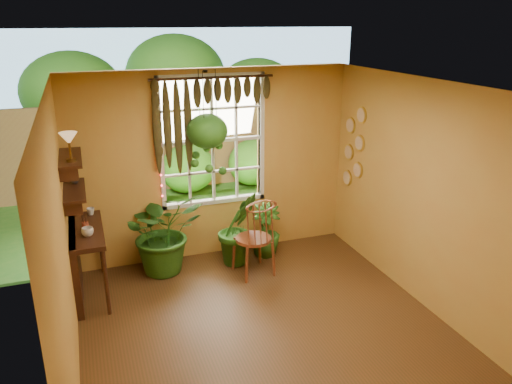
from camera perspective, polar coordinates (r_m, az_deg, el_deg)
floor at (r=5.74m, az=1.62°, el=-16.10°), size 4.50×4.50×0.00m
ceiling at (r=4.73m, az=1.93°, el=11.67°), size 4.50×4.50×0.00m
wall_back at (r=7.11m, az=-4.86°, el=3.05°), size 4.00×0.00×4.00m
wall_left at (r=4.79m, az=-21.27°, el=-6.47°), size 0.00×4.50×4.50m
wall_right at (r=6.06m, az=19.66°, el=-0.92°), size 0.00×4.50×4.50m
window at (r=7.05m, az=-5.00°, el=5.85°), size 1.52×0.10×1.86m
valance_vine at (r=6.80m, az=-5.58°, el=10.30°), size 1.70×0.12×1.10m
string_lights at (r=6.80m, az=-11.04°, el=5.51°), size 0.03×0.03×1.54m
wall_plates at (r=7.39m, az=11.10°, el=5.00°), size 0.04×0.32×1.10m
counter_ledge at (r=6.57m, az=-19.52°, el=-6.88°), size 0.40×1.20×0.90m
shelf_lower at (r=6.26m, az=-20.06°, el=0.15°), size 0.25×0.90×0.04m
shelf_upper at (r=6.15m, az=-20.48°, el=3.68°), size 0.25×0.90×0.04m
backyard at (r=11.58m, az=-9.71°, el=8.81°), size 14.00×10.00×12.00m
windsor_chair at (r=6.79m, az=-0.16°, el=-6.50°), size 0.54×0.57×1.29m
potted_plant_left at (r=6.91m, az=-10.50°, el=-4.44°), size 1.20×1.08×1.18m
potted_plant_mid at (r=7.04m, az=-2.05°, el=-4.16°), size 0.65×0.56×1.06m
potted_plant_right at (r=7.32m, az=1.06°, el=-4.39°), size 0.51×0.51×0.78m
hanging_basket at (r=6.75m, az=-5.59°, el=6.56°), size 0.55×0.55×1.41m
cup_a at (r=6.19m, az=-18.69°, el=-4.34°), size 0.17×0.17×0.11m
cup_b at (r=6.84m, az=-18.38°, el=-2.12°), size 0.11×0.11×0.09m
brush_jar at (r=6.36m, az=-18.99°, el=-3.14°), size 0.08×0.08×0.29m
shelf_vase at (r=6.46m, az=-20.11°, el=1.45°), size 0.14×0.14×0.12m
tiffany_lamp at (r=5.86m, az=-20.62°, el=5.57°), size 0.20×0.20×0.33m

